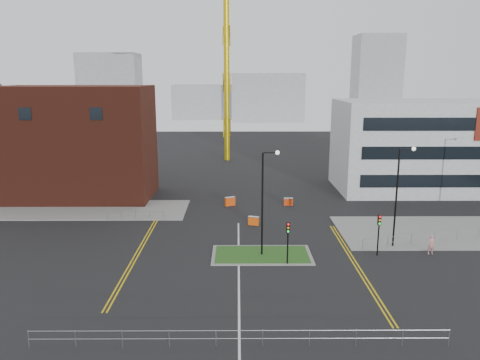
# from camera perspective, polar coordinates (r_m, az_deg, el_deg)

# --- Properties ---
(ground) EXTENTS (200.00, 200.00, 0.00)m
(ground) POSITION_cam_1_polar(r_m,az_deg,el_deg) (33.64, -0.13, -14.24)
(ground) COLOR black
(ground) RESTS_ON ground
(pavement_left) EXTENTS (28.00, 8.00, 0.12)m
(pavement_left) POSITION_cam_1_polar(r_m,az_deg,el_deg) (57.72, -20.52, -3.42)
(pavement_left) COLOR slate
(pavement_left) RESTS_ON ground
(pavement_right) EXTENTS (24.00, 10.00, 0.12)m
(pavement_right) POSITION_cam_1_polar(r_m,az_deg,el_deg) (51.52, 25.23, -5.72)
(pavement_right) COLOR slate
(pavement_right) RESTS_ON ground
(island_kerb) EXTENTS (8.60, 4.60, 0.08)m
(island_kerb) POSITION_cam_1_polar(r_m,az_deg,el_deg) (40.98, 2.67, -9.11)
(island_kerb) COLOR slate
(island_kerb) RESTS_ON ground
(grass_island) EXTENTS (8.00, 4.00, 0.12)m
(grass_island) POSITION_cam_1_polar(r_m,az_deg,el_deg) (40.97, 2.67, -9.08)
(grass_island) COLOR #21501A
(grass_island) RESTS_ON ground
(brick_building) EXTENTS (24.20, 10.07, 14.24)m
(brick_building) POSITION_cam_1_polar(r_m,az_deg,el_deg) (62.92, -21.69, 4.09)
(brick_building) COLOR #4E1E13
(brick_building) RESTS_ON ground
(office_block) EXTENTS (25.00, 12.20, 12.00)m
(office_block) POSITION_cam_1_polar(r_m,az_deg,el_deg) (67.89, 22.35, 3.88)
(office_block) COLOR #A9ABAE
(office_block) RESTS_ON ground
(tower_crane) EXTENTS (51.10, 16.00, 37.11)m
(tower_crane) POSITION_cam_1_polar(r_m,az_deg,el_deg) (87.39, 2.26, 19.47)
(tower_crane) COLOR gold
(tower_crane) RESTS_ON ground
(streetlamp_island) EXTENTS (1.46, 0.36, 9.18)m
(streetlamp_island) POSITION_cam_1_polar(r_m,az_deg,el_deg) (39.32, 3.07, -1.81)
(streetlamp_island) COLOR black
(streetlamp_island) RESTS_ON ground
(streetlamp_right_near) EXTENTS (1.46, 0.36, 9.18)m
(streetlamp_right_near) POSITION_cam_1_polar(r_m,az_deg,el_deg) (43.61, 18.85, -1.04)
(streetlamp_right_near) COLOR black
(streetlamp_right_near) RESTS_ON ground
(traffic_light_island) EXTENTS (0.28, 0.33, 3.65)m
(traffic_light_island) POSITION_cam_1_polar(r_m,az_deg,el_deg) (38.37, 5.87, -6.67)
(traffic_light_island) COLOR black
(traffic_light_island) RESTS_ON ground
(traffic_light_right) EXTENTS (0.28, 0.33, 3.65)m
(traffic_light_right) POSITION_cam_1_polar(r_m,az_deg,el_deg) (41.83, 16.58, -5.51)
(traffic_light_right) COLOR black
(traffic_light_right) RESTS_ON ground
(railing_front) EXTENTS (24.05, 0.05, 1.10)m
(railing_front) POSITION_cam_1_polar(r_m,az_deg,el_deg) (28.01, -0.08, -18.36)
(railing_front) COLOR gray
(railing_front) RESTS_ON ground
(railing_left) EXTENTS (6.05, 0.05, 1.10)m
(railing_left) POSITION_cam_1_polar(r_m,az_deg,el_deg) (51.32, -12.61, -4.06)
(railing_left) COLOR gray
(railing_left) RESTS_ON ground
(railing_right) EXTENTS (19.05, 5.05, 1.10)m
(railing_right) POSITION_cam_1_polar(r_m,az_deg,el_deg) (48.53, 24.95, -5.89)
(railing_right) COLOR gray
(railing_right) RESTS_ON ground
(centre_line) EXTENTS (0.15, 30.00, 0.01)m
(centre_line) POSITION_cam_1_polar(r_m,az_deg,el_deg) (35.44, -0.14, -12.77)
(centre_line) COLOR silver
(centre_line) RESTS_ON ground
(yellow_left_a) EXTENTS (0.12, 24.00, 0.01)m
(yellow_left_a) POSITION_cam_1_polar(r_m,az_deg,el_deg) (43.72, -12.17, -8.02)
(yellow_left_a) COLOR gold
(yellow_left_a) RESTS_ON ground
(yellow_left_b) EXTENTS (0.12, 24.00, 0.01)m
(yellow_left_b) POSITION_cam_1_polar(r_m,az_deg,el_deg) (43.66, -11.78, -8.03)
(yellow_left_b) COLOR gold
(yellow_left_b) RESTS_ON ground
(yellow_right_a) EXTENTS (0.12, 20.00, 0.01)m
(yellow_right_a) POSITION_cam_1_polar(r_m,az_deg,el_deg) (40.25, 13.71, -9.94)
(yellow_right_a) COLOR gold
(yellow_right_a) RESTS_ON ground
(yellow_right_b) EXTENTS (0.12, 20.00, 0.01)m
(yellow_right_b) POSITION_cam_1_polar(r_m,az_deg,el_deg) (40.32, 14.13, -9.92)
(yellow_right_b) COLOR gold
(yellow_right_b) RESTS_ON ground
(skyline_a) EXTENTS (18.00, 12.00, 22.00)m
(skyline_a) POSITION_cam_1_polar(r_m,az_deg,el_deg) (155.29, -15.48, 10.61)
(skyline_a) COLOR gray
(skyline_a) RESTS_ON ground
(skyline_b) EXTENTS (24.00, 12.00, 16.00)m
(skyline_b) POSITION_cam_1_polar(r_m,az_deg,el_deg) (160.50, 3.34, 10.02)
(skyline_b) COLOR gray
(skyline_b) RESTS_ON ground
(skyline_c) EXTENTS (14.00, 12.00, 28.00)m
(skyline_c) POSITION_cam_1_polar(r_m,az_deg,el_deg) (161.45, 16.25, 11.70)
(skyline_c) COLOR gray
(skyline_c) RESTS_ON ground
(skyline_d) EXTENTS (30.00, 12.00, 12.00)m
(skyline_d) POSITION_cam_1_polar(r_m,az_deg,el_deg) (170.45, -3.02, 9.50)
(skyline_d) COLOR gray
(skyline_d) RESTS_ON ground
(pedestrian) EXTENTS (0.66, 0.45, 1.75)m
(pedestrian) POSITION_cam_1_polar(r_m,az_deg,el_deg) (44.19, 22.29, -7.28)
(pedestrian) COLOR #D4898B
(pedestrian) RESTS_ON ground
(barrier_left) EXTENTS (1.31, 0.89, 1.05)m
(barrier_left) POSITION_cam_1_polar(r_m,az_deg,el_deg) (55.86, -1.24, -2.57)
(barrier_left) COLOR #DD450C
(barrier_left) RESTS_ON ground
(barrier_mid) EXTENTS (1.15, 0.66, 0.92)m
(barrier_mid) POSITION_cam_1_polar(r_m,az_deg,el_deg) (48.74, 1.66, -4.95)
(barrier_mid) COLOR #E1500C
(barrier_mid) RESTS_ON ground
(barrier_right) EXTENTS (1.08, 0.38, 0.90)m
(barrier_right) POSITION_cam_1_polar(r_m,az_deg,el_deg) (56.31, 5.91, -2.60)
(barrier_right) COLOR red
(barrier_right) RESTS_ON ground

